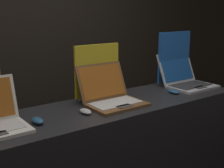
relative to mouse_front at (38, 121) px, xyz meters
name	(u,v)px	position (x,y,z in m)	size (l,w,h in m)	color
wall_back	(26,31)	(0.58, 1.60, 0.42)	(8.00, 0.05, 2.80)	black
display_counter	(111,166)	(0.58, 0.04, -0.50)	(2.17, 0.57, 0.97)	black
mouse_front	(38,121)	(0.00, 0.00, 0.00)	(0.06, 0.11, 0.04)	navy
laptop_middle	(111,95)	(0.59, 0.06, 0.05)	(0.40, 0.39, 0.27)	brown
mouse_middle	(86,111)	(0.33, -0.02, 0.00)	(0.06, 0.11, 0.03)	#B2B2B7
promo_stand_middle	(97,73)	(0.59, 0.24, 0.18)	(0.38, 0.07, 0.41)	black
laptop_back	(186,79)	(1.43, 0.09, 0.05)	(0.40, 0.40, 0.28)	#B7B7BC
mouse_back	(174,92)	(1.16, -0.01, 0.00)	(0.06, 0.11, 0.03)	navy
promo_stand_back	(174,59)	(1.43, 0.25, 0.21)	(0.38, 0.07, 0.47)	black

